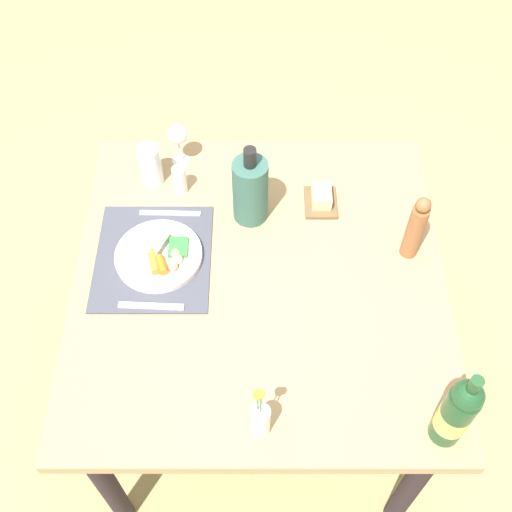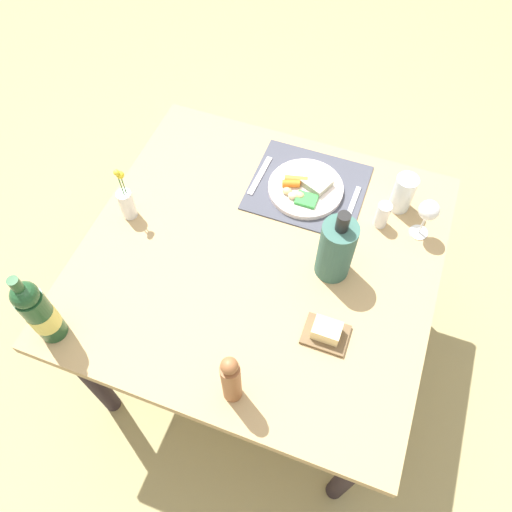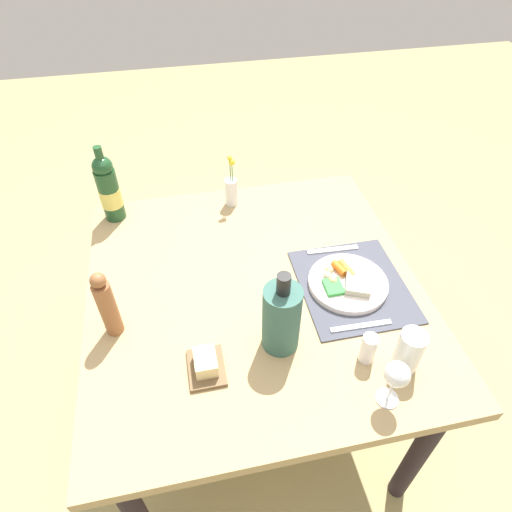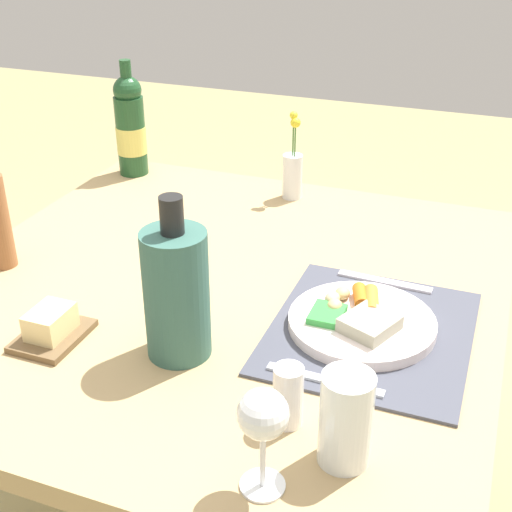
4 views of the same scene
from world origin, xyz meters
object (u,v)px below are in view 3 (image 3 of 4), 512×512
fork (361,326)px  salt_shaker (368,348)px  knife (333,250)px  dining_table (255,304)px  wine_glass (397,376)px  cooler_bottle (281,318)px  butter_dish (206,364)px  wine_bottle (109,189)px  pepper_mill (107,305)px  water_tumbler (408,353)px  flower_vase (232,190)px  dinner_plate (348,282)px

fork → salt_shaker: 0.11m
knife → dining_table: bearing=112.3°
wine_glass → cooler_bottle: bearing=45.3°
wine_glass → butter_dish: size_ratio=1.18×
butter_dish → wine_bottle: bearing=19.3°
salt_shaker → butter_dish: salt_shaker is taller
pepper_mill → water_tumbler: size_ratio=1.71×
pepper_mill → water_tumbler: pepper_mill is taller
pepper_mill → salt_shaker: size_ratio=2.45×
wine_bottle → butter_dish: wine_bottle is taller
wine_bottle → cooler_bottle: size_ratio=1.08×
wine_bottle → water_tumbler: (-0.84, -0.80, -0.07)m
dining_table → cooler_bottle: cooler_bottle is taller
pepper_mill → cooler_bottle: cooler_bottle is taller
salt_shaker → water_tumbler: size_ratio=0.70×
dining_table → fork: fork is taller
water_tumbler → butter_dish: bearing=79.4°
dining_table → flower_vase: 0.48m
dining_table → cooler_bottle: (-0.23, -0.03, 0.21)m
fork → wine_bottle: wine_bottle is taller
knife → salt_shaker: bearing=175.9°
fork → wine_bottle: (0.69, 0.73, 0.12)m
pepper_mill → water_tumbler: (-0.29, -0.79, -0.05)m
salt_shaker → wine_glass: wine_glass is taller
salt_shaker → flower_vase: (0.79, 0.25, 0.02)m
knife → flower_vase: bearing=43.4°
dining_table → water_tumbler: bearing=-137.3°
water_tumbler → butter_dish: 0.55m
water_tumbler → flower_vase: (0.83, 0.34, 0.01)m
pepper_mill → cooler_bottle: bearing=-107.0°
pepper_mill → flower_vase: size_ratio=1.08×
pepper_mill → flower_vase: 0.70m
pepper_mill → water_tumbler: 0.84m
water_tumbler → flower_vase: flower_vase is taller
cooler_bottle → salt_shaker: size_ratio=2.90×
cooler_bottle → fork: bearing=-89.7°
pepper_mill → wine_glass: size_ratio=1.54×
fork → salt_shaker: (-0.10, 0.03, 0.04)m
knife → butter_dish: size_ratio=1.42×
fork → cooler_bottle: 0.27m
water_tumbler → cooler_bottle: bearing=65.4°
knife → wine_glass: (-0.57, 0.04, 0.11)m
pepper_mill → butter_dish: size_ratio=1.82×
knife → water_tumbler: water_tumbler is taller
wine_bottle → salt_shaker: 1.07m
cooler_bottle → butter_dish: (-0.04, 0.22, -0.09)m
salt_shaker → wine_glass: (-0.13, -0.01, 0.07)m
dining_table → flower_vase: bearing=-0.5°
wine_bottle → wine_glass: bearing=-142.4°
dinner_plate → flower_vase: bearing=29.3°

